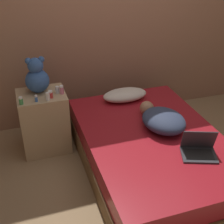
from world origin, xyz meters
name	(u,v)px	position (x,y,z in m)	size (l,w,h in m)	color
ground_plane	(150,168)	(0.00, 0.00, 0.00)	(12.00, 12.00, 0.00)	#937551
wall_back	(113,17)	(0.00, 1.28, 1.30)	(8.00, 0.06, 2.60)	#996B51
bed	(151,152)	(0.00, 0.00, 0.22)	(1.34, 2.00, 0.44)	brown
nightstand	(44,121)	(-0.98, 0.74, 0.34)	(0.51, 0.44, 0.69)	tan
pillow	(125,95)	(-0.01, 0.77, 0.51)	(0.53, 0.28, 0.14)	beige
person_lying	(162,119)	(0.14, 0.10, 0.53)	(0.48, 0.67, 0.19)	#2D3851
laptop	(199,149)	(0.26, -0.42, 0.49)	(0.37, 0.32, 0.23)	#333338
teddy_bear	(37,77)	(-1.00, 0.80, 0.86)	(0.25, 0.25, 0.39)	#335693
bottle_pink	(62,90)	(-0.77, 0.67, 0.73)	(0.04, 0.04, 0.10)	pink
bottle_white	(48,97)	(-0.93, 0.56, 0.73)	(0.04, 0.04, 0.09)	white
bottle_clear	(57,90)	(-0.81, 0.71, 0.72)	(0.04, 0.04, 0.07)	silver
bottle_green	(21,101)	(-1.20, 0.57, 0.73)	(0.04, 0.04, 0.08)	#3D8E4C
bottle_red	(50,94)	(-0.90, 0.62, 0.73)	(0.05, 0.05, 0.08)	#B72D2D
bottle_blue	(36,99)	(-1.05, 0.58, 0.72)	(0.03, 0.03, 0.07)	#3866B2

